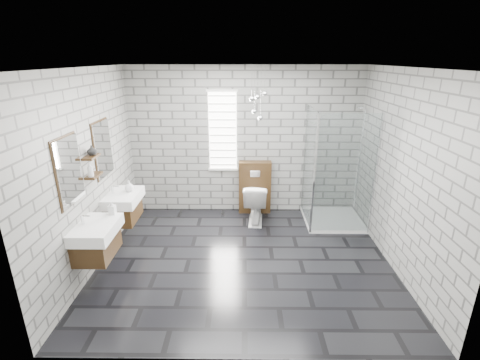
{
  "coord_description": "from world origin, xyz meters",
  "views": [
    {
      "loc": [
        -0.02,
        -4.44,
        2.82
      ],
      "look_at": [
        -0.07,
        0.35,
        1.12
      ],
      "focal_mm": 26.0,
      "sensor_mm": 36.0,
      "label": 1
    }
  ],
  "objects_px": {
    "vanity_left": "(93,231)",
    "vanity_right": "(121,199)",
    "cistern_panel": "(255,187)",
    "shower_enclosure": "(330,198)",
    "toilet": "(255,202)"
  },
  "relations": [
    {
      "from": "vanity_left",
      "to": "vanity_right",
      "type": "height_order",
      "value": "same"
    },
    {
      "from": "vanity_left",
      "to": "cistern_panel",
      "type": "relative_size",
      "value": 1.57
    },
    {
      "from": "vanity_left",
      "to": "shower_enclosure",
      "type": "height_order",
      "value": "shower_enclosure"
    },
    {
      "from": "vanity_right",
      "to": "toilet",
      "type": "distance_m",
      "value": 2.28
    },
    {
      "from": "vanity_left",
      "to": "cistern_panel",
      "type": "distance_m",
      "value": 3.1
    },
    {
      "from": "vanity_left",
      "to": "shower_enclosure",
      "type": "relative_size",
      "value": 0.77
    },
    {
      "from": "vanity_right",
      "to": "cistern_panel",
      "type": "height_order",
      "value": "vanity_right"
    },
    {
      "from": "vanity_right",
      "to": "toilet",
      "type": "bearing_deg",
      "value": 20.74
    },
    {
      "from": "toilet",
      "to": "cistern_panel",
      "type": "bearing_deg",
      "value": -86.14
    },
    {
      "from": "vanity_left",
      "to": "toilet",
      "type": "xyz_separation_m",
      "value": [
        2.1,
        1.84,
        -0.39
      ]
    },
    {
      "from": "vanity_right",
      "to": "shower_enclosure",
      "type": "relative_size",
      "value": 0.77
    },
    {
      "from": "vanity_right",
      "to": "shower_enclosure",
      "type": "bearing_deg",
      "value": 11.57
    },
    {
      "from": "cistern_panel",
      "to": "toilet",
      "type": "distance_m",
      "value": 0.44
    },
    {
      "from": "vanity_left",
      "to": "cistern_panel",
      "type": "height_order",
      "value": "vanity_left"
    },
    {
      "from": "cistern_panel",
      "to": "toilet",
      "type": "bearing_deg",
      "value": -90.0
    }
  ]
}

